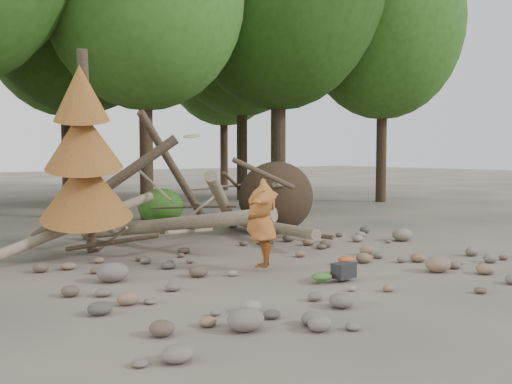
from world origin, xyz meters
TOP-DOWN VIEW (x-y plane):
  - ground at (0.00, 0.00)m, footprint 120.00×120.00m
  - deadfall_pile at (2.02, 4.24)m, footprint 8.55×5.24m
  - dead_conifer at (-3.12, 3.37)m, footprint 2.06×2.16m
  - bush_mid at (0.80, 7.80)m, footprint 1.40×1.40m
  - bush_right at (5.00, 7.00)m, footprint 2.00×2.00m
  - frisbee_thrower at (-0.80, 0.40)m, footprint 2.71×1.79m
  - backpack at (-0.17, -1.14)m, footprint 0.40×0.27m
  - cloth_green at (-0.59, -1.04)m, footprint 0.38×0.32m
  - cloth_orange at (0.87, -0.14)m, footprint 0.34×0.28m
  - boulder_front_left at (-3.12, -2.40)m, footprint 0.49×0.44m
  - boulder_front_right at (1.79, -1.63)m, footprint 0.50×0.45m
  - boulder_mid_right at (4.23, 1.21)m, footprint 0.53×0.48m
  - boulder_mid_left at (-3.42, 1.17)m, footprint 0.56×0.50m

SIDE VIEW (x-z plane):
  - ground at x=0.00m, z-range 0.00..0.00m
  - cloth_orange at x=0.87m, z-range 0.00..0.12m
  - cloth_green at x=-0.59m, z-range 0.00..0.14m
  - backpack at x=-0.17m, z-range 0.00..0.26m
  - boulder_front_left at x=-3.12m, z-range 0.00..0.29m
  - boulder_front_right at x=1.79m, z-range 0.00..0.30m
  - boulder_mid_right at x=4.23m, z-range 0.00..0.32m
  - boulder_mid_left at x=-3.42m, z-range 0.00..0.33m
  - bush_mid at x=0.80m, z-range 0.00..1.12m
  - bush_right at x=5.00m, z-range 0.00..1.60m
  - frisbee_thrower at x=-0.80m, z-range -0.31..2.14m
  - deadfall_pile at x=2.02m, z-range -0.70..2.60m
  - dead_conifer at x=-3.12m, z-range -0.06..4.29m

